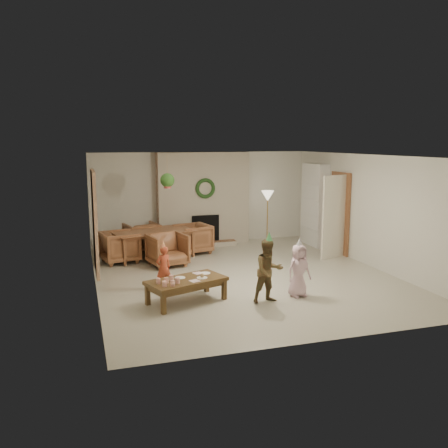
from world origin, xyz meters
name	(u,v)px	position (x,y,z in m)	size (l,w,h in m)	color
floor	(243,275)	(0.00, 0.00, 0.00)	(7.00, 7.00, 0.00)	#B7B29E
ceiling	(244,156)	(0.00, 0.00, 2.50)	(7.00, 7.00, 0.00)	white
wall_back	(201,198)	(0.00, 3.50, 1.25)	(7.00, 7.00, 0.00)	silver
wall_front	(328,255)	(0.00, -3.50, 1.25)	(7.00, 7.00, 0.00)	silver
wall_left	(93,224)	(-3.00, 0.00, 1.25)	(7.00, 7.00, 0.00)	silver
wall_right	(370,211)	(3.00, 0.00, 1.25)	(7.00, 7.00, 0.00)	silver
fireplace_mass	(203,199)	(0.00, 3.30, 1.25)	(2.50, 0.40, 2.50)	#5D2918
fireplace_hearth	(207,244)	(0.00, 2.95, 0.06)	(1.60, 0.30, 0.12)	brown
fireplace_firebox	(205,229)	(0.00, 3.12, 0.45)	(0.75, 0.12, 0.75)	black
fireplace_wreath	(205,188)	(0.00, 3.07, 1.55)	(0.54, 0.54, 0.10)	#1B4018
floor_lamp_base	(267,241)	(1.76, 3.00, 0.01)	(0.27, 0.27, 0.03)	gold
floor_lamp_post	(267,218)	(1.76, 3.00, 0.67)	(0.03, 0.03, 1.30)	gold
floor_lamp_shade	(268,196)	(1.76, 3.00, 1.30)	(0.35, 0.35, 0.29)	beige
bookshelf_carcass	(315,205)	(2.84, 2.30, 1.10)	(0.30, 1.00, 2.20)	white
bookshelf_shelf_a	(313,228)	(2.82, 2.30, 0.45)	(0.30, 0.92, 0.03)	white
bookshelf_shelf_b	(314,214)	(2.82, 2.30, 0.85)	(0.30, 0.92, 0.03)	white
bookshelf_shelf_c	(314,199)	(2.82, 2.30, 1.25)	(0.30, 0.92, 0.03)	white
bookshelf_shelf_d	(315,184)	(2.82, 2.30, 1.65)	(0.30, 0.92, 0.03)	white
books_row_lower	(315,224)	(2.80, 2.15, 0.59)	(0.20, 0.40, 0.24)	maroon
books_row_mid	(312,209)	(2.80, 2.35, 0.99)	(0.20, 0.44, 0.24)	#294397
books_row_upper	(315,195)	(2.80, 2.20, 1.38)	(0.20, 0.36, 0.22)	#C67A2A
door_frame	(340,213)	(2.96, 1.20, 1.02)	(0.05, 0.86, 2.04)	brown
door_leaf	(334,217)	(2.58, 0.82, 1.00)	(0.05, 0.80, 2.00)	beige
curtain_panel	(95,222)	(-2.96, 0.20, 1.25)	(0.06, 1.20, 2.00)	#C7AC8D
dining_table	(154,244)	(-1.55, 2.08, 0.33)	(1.90, 1.06, 0.67)	brown
dining_chair_near	(168,250)	(-1.37, 1.26, 0.37)	(0.79, 0.81, 0.74)	brown
dining_chair_far	(142,237)	(-1.74, 2.89, 0.37)	(0.79, 0.81, 0.74)	brown
dining_chair_left	(120,247)	(-2.37, 1.90, 0.37)	(0.79, 0.81, 0.74)	brown
dining_chair_right	(193,239)	(-0.54, 2.31, 0.37)	(0.79, 0.81, 0.74)	brown
hanging_plant_cord	(167,170)	(-1.30, 1.50, 2.15)	(0.01, 0.01, 0.70)	tan
hanging_plant_pot	(167,186)	(-1.30, 1.50, 1.80)	(0.16, 0.16, 0.12)	#A33B34
hanging_plant_foliage	(167,180)	(-1.30, 1.50, 1.92)	(0.32, 0.32, 0.32)	#244E1A
coffee_table_top	(186,281)	(-1.51, -1.30, 0.39)	(1.36, 0.68, 0.06)	brown
coffee_table_apron	(186,285)	(-1.51, -1.30, 0.31)	(1.26, 0.58, 0.08)	brown
coffee_leg_fl	(163,304)	(-2.00, -1.76, 0.18)	(0.07, 0.07, 0.36)	brown
coffee_leg_fr	(224,290)	(-0.83, -1.35, 0.18)	(0.07, 0.07, 0.36)	brown
coffee_leg_bl	(148,295)	(-2.18, -1.24, 0.18)	(0.07, 0.07, 0.36)	brown
coffee_leg_br	(207,282)	(-1.02, -0.83, 0.18)	(0.07, 0.07, 0.36)	brown
cup_a	(164,284)	(-1.95, -1.62, 0.47)	(0.07, 0.07, 0.09)	white
cup_b	(158,281)	(-2.02, -1.42, 0.47)	(0.07, 0.07, 0.09)	white
cup_c	(173,283)	(-1.81, -1.63, 0.47)	(0.07, 0.07, 0.09)	white
cup_d	(166,280)	(-1.88, -1.43, 0.47)	(0.07, 0.07, 0.09)	white
cup_e	(178,281)	(-1.70, -1.50, 0.47)	(0.07, 0.07, 0.09)	white
cup_f	(171,278)	(-1.77, -1.30, 0.47)	(0.07, 0.07, 0.09)	white
plate_a	(180,278)	(-1.60, -1.20, 0.42)	(0.19, 0.19, 0.01)	white
plate_b	(202,278)	(-1.23, -1.31, 0.42)	(0.19, 0.19, 0.01)	white
plate_c	(205,273)	(-1.10, -1.04, 0.42)	(0.19, 0.19, 0.01)	white
food_scoop	(202,275)	(-1.23, -1.31, 0.46)	(0.07, 0.07, 0.07)	tan
napkin_left	(195,281)	(-1.40, -1.46, 0.42)	(0.16, 0.16, 0.01)	#EBADBF
napkin_right	(198,273)	(-1.23, -1.00, 0.42)	(0.16, 0.16, 0.01)	#EBADBF
child_red	(164,268)	(-1.76, -0.47, 0.42)	(0.31, 0.20, 0.85)	#B54226
party_hat_red	(163,244)	(-1.76, -0.47, 0.88)	(0.12, 0.12, 0.16)	gold
child_plaid	(269,271)	(-0.13, -1.71, 0.56)	(0.55, 0.43, 1.13)	brown
party_hat_plaid	(269,237)	(-0.13, -1.71, 1.17)	(0.13, 0.13, 0.18)	#4DB464
child_pink	(299,270)	(0.51, -1.57, 0.48)	(0.47, 0.31, 0.97)	beige
party_hat_pink	(300,242)	(0.51, -1.57, 1.01)	(0.13, 0.13, 0.17)	#AAAAB1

